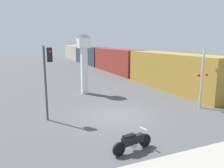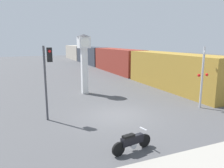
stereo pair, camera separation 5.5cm
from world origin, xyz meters
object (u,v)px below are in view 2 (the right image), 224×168
(motorcycle, at_px, (132,142))
(traffic_light, at_px, (47,70))
(clock_tower, at_px, (84,55))
(railroad_crossing_signal, at_px, (202,75))
(freight_train, at_px, (103,57))

(motorcycle, xyz_separation_m, traffic_light, (-2.64, 5.21, 2.52))
(motorcycle, relative_size, traffic_light, 0.46)
(clock_tower, distance_m, railroad_crossing_signal, 9.56)
(freight_train, bearing_deg, railroad_crossing_signal, -95.13)
(traffic_light, relative_size, railroad_crossing_signal, 1.03)
(clock_tower, xyz_separation_m, freight_train, (8.40, 17.97, -1.66))
(motorcycle, relative_size, railroad_crossing_signal, 0.47)
(clock_tower, bearing_deg, motorcycle, -95.65)
(motorcycle, height_order, traffic_light, traffic_light)
(motorcycle, xyz_separation_m, clock_tower, (1.07, 10.80, 2.94))
(freight_train, distance_m, railroad_crossing_signal, 25.32)
(motorcycle, bearing_deg, clock_tower, 73.63)
(traffic_light, bearing_deg, motorcycle, -63.09)
(freight_train, bearing_deg, traffic_light, -117.22)
(clock_tower, bearing_deg, freight_train, 64.93)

